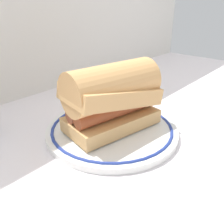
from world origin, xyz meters
TOP-DOWN VIEW (x-y plane):
  - ground_plane at (0.00, 0.00)m, footprint 1.50×1.50m
  - plate at (-0.02, 0.02)m, footprint 0.26×0.26m
  - sausage_sandwich at (-0.02, 0.02)m, footprint 0.19×0.12m

SIDE VIEW (x-z plane):
  - ground_plane at x=0.00m, z-range 0.00..0.00m
  - plate at x=-0.02m, z-range 0.00..0.02m
  - sausage_sandwich at x=-0.02m, z-range 0.02..0.14m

